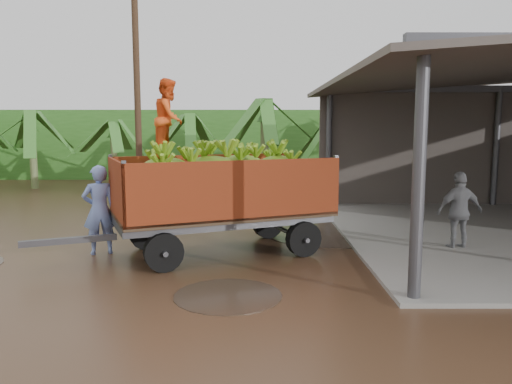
# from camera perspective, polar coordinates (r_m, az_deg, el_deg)

# --- Properties ---
(ground) EXTENTS (100.00, 100.00, 0.00)m
(ground) POSITION_cam_1_polar(r_m,az_deg,el_deg) (11.94, -13.72, -6.03)
(ground) COLOR black
(ground) RESTS_ON ground
(hedge_north) EXTENTS (22.00, 3.00, 3.60)m
(hedge_north) POSITION_cam_1_polar(r_m,az_deg,el_deg) (27.71, -10.10, 5.42)
(hedge_north) COLOR #2D661E
(hedge_north) RESTS_ON ground
(banana_trailer) EXTENTS (6.25, 3.73, 3.72)m
(banana_trailer) POSITION_cam_1_polar(r_m,az_deg,el_deg) (10.79, -4.05, 0.18)
(banana_trailer) COLOR #A73617
(banana_trailer) RESTS_ON ground
(man_blue) EXTENTS (0.83, 0.70, 1.93)m
(man_blue) POSITION_cam_1_polar(r_m,az_deg,el_deg) (11.26, -17.46, -1.96)
(man_blue) COLOR #768FD7
(man_blue) RESTS_ON ground
(man_grey) EXTENTS (1.09, 0.57, 1.77)m
(man_grey) POSITION_cam_1_polar(r_m,az_deg,el_deg) (11.91, 22.23, -2.07)
(man_grey) COLOR slate
(man_grey) RESTS_ON ground
(utility_pole) EXTENTS (1.20, 0.24, 8.77)m
(utility_pole) POSITION_cam_1_polar(r_m,az_deg,el_deg) (19.28, -13.46, 12.32)
(utility_pole) COLOR #47301E
(utility_pole) RESTS_ON ground
(banana_plants) EXTENTS (24.01, 20.65, 4.06)m
(banana_plants) POSITION_cam_1_polar(r_m,az_deg,el_deg) (19.47, -22.10, 4.07)
(banana_plants) COLOR #2D661E
(banana_plants) RESTS_ON ground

